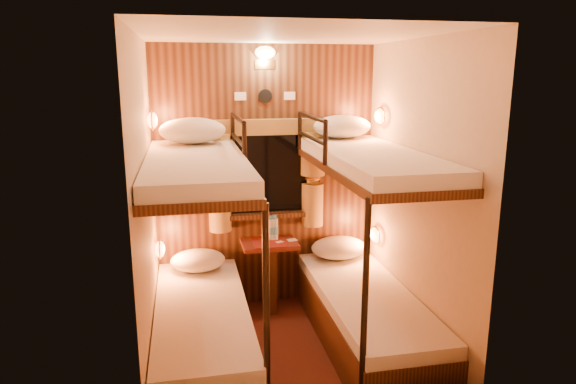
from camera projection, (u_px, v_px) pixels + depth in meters
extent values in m
plane|color=#3D1510|center=(288.00, 355.00, 4.00)|extent=(2.10, 2.10, 0.00)
plane|color=silver|center=(288.00, 35.00, 3.46)|extent=(2.10, 2.10, 0.00)
plane|color=#C6B293|center=(265.00, 178.00, 4.73)|extent=(2.40, 0.00, 2.40)
plane|color=#C6B293|center=(328.00, 256.00, 2.72)|extent=(2.40, 0.00, 2.40)
plane|color=#C6B293|center=(146.00, 214.00, 3.53)|extent=(0.00, 2.40, 2.40)
plane|color=#C6B293|center=(416.00, 200.00, 3.92)|extent=(0.00, 2.40, 2.40)
cube|color=black|center=(266.00, 179.00, 4.71)|extent=(2.00, 0.03, 2.40)
cube|color=black|center=(203.00, 339.00, 3.90)|extent=(0.70, 1.90, 0.35)
cube|color=silver|center=(202.00, 312.00, 3.85)|extent=(0.68, 1.88, 0.10)
cube|color=black|center=(196.00, 174.00, 3.61)|extent=(0.70, 1.90, 0.06)
cube|color=silver|center=(196.00, 163.00, 3.59)|extent=(0.68, 1.88, 0.10)
cylinder|color=black|center=(266.00, 323.00, 2.98)|extent=(0.04, 0.04, 1.45)
cylinder|color=black|center=(233.00, 133.00, 4.48)|extent=(0.04, 0.04, 0.32)
cylinder|color=black|center=(244.00, 146.00, 3.66)|extent=(0.04, 0.04, 0.32)
cylinder|color=black|center=(238.00, 118.00, 4.03)|extent=(0.04, 0.85, 0.04)
cylinder|color=black|center=(238.00, 140.00, 4.07)|extent=(0.03, 0.85, 0.03)
cube|color=black|center=(365.00, 323.00, 4.15)|extent=(0.70, 1.90, 0.35)
cube|color=silver|center=(366.00, 297.00, 4.10)|extent=(0.68, 1.88, 0.10)
cube|color=black|center=(371.00, 168.00, 3.86)|extent=(0.70, 1.90, 0.06)
cube|color=silver|center=(371.00, 157.00, 3.85)|extent=(0.68, 1.88, 0.10)
cylinder|color=black|center=(364.00, 314.00, 3.10)|extent=(0.04, 0.04, 1.45)
cylinder|color=black|center=(300.00, 131.00, 4.59)|extent=(0.04, 0.04, 0.32)
cylinder|color=black|center=(325.00, 144.00, 3.78)|extent=(0.04, 0.04, 0.32)
cylinder|color=black|center=(312.00, 117.00, 4.15)|extent=(0.04, 0.85, 0.04)
cylinder|color=black|center=(311.00, 138.00, 4.19)|extent=(0.03, 0.85, 0.03)
cube|color=black|center=(266.00, 174.00, 4.68)|extent=(0.98, 0.02, 0.78)
cube|color=black|center=(266.00, 174.00, 4.67)|extent=(0.90, 0.01, 0.70)
cube|color=black|center=(267.00, 215.00, 4.73)|extent=(1.00, 0.12, 0.04)
cube|color=olive|center=(266.00, 127.00, 4.55)|extent=(1.10, 0.06, 0.14)
cylinder|color=olive|center=(218.00, 157.00, 4.52)|extent=(0.22, 0.22, 0.40)
cylinder|color=olive|center=(219.00, 182.00, 4.57)|extent=(0.11, 0.11, 0.12)
cylinder|color=olive|center=(220.00, 209.00, 4.62)|extent=(0.20, 0.20, 0.40)
torus|color=#B87D36|center=(219.00, 182.00, 4.57)|extent=(0.14, 0.14, 0.02)
cylinder|color=olive|center=(313.00, 154.00, 4.68)|extent=(0.22, 0.22, 0.40)
cylinder|color=olive|center=(313.00, 178.00, 4.74)|extent=(0.11, 0.11, 0.12)
cylinder|color=olive|center=(312.00, 204.00, 4.79)|extent=(0.20, 0.20, 0.40)
torus|color=#B87D36|center=(313.00, 178.00, 4.74)|extent=(0.14, 0.14, 0.02)
cylinder|color=black|center=(265.00, 96.00, 4.53)|extent=(0.12, 0.02, 0.12)
cube|color=silver|center=(240.00, 96.00, 4.48)|extent=(0.10, 0.01, 0.07)
cube|color=silver|center=(290.00, 96.00, 4.57)|extent=(0.10, 0.01, 0.07)
cube|color=#B87D36|center=(265.00, 65.00, 4.47)|extent=(0.18, 0.01, 0.08)
ellipsoid|color=#FFCC8C|center=(265.00, 53.00, 4.42)|extent=(0.18, 0.09, 0.11)
ellipsoid|color=orange|center=(160.00, 249.00, 4.32)|extent=(0.08, 0.20, 0.13)
torus|color=#B87D36|center=(160.00, 249.00, 4.32)|extent=(0.02, 0.17, 0.17)
ellipsoid|color=orange|center=(152.00, 120.00, 4.08)|extent=(0.08, 0.20, 0.13)
torus|color=#B87D36|center=(152.00, 120.00, 4.08)|extent=(0.02, 0.17, 0.17)
ellipsoid|color=orange|center=(375.00, 235.00, 4.69)|extent=(0.08, 0.20, 0.13)
torus|color=#B87D36|center=(375.00, 235.00, 4.69)|extent=(0.02, 0.17, 0.17)
ellipsoid|color=orange|center=(380.00, 116.00, 4.45)|extent=(0.08, 0.20, 0.13)
torus|color=#B87D36|center=(380.00, 116.00, 4.45)|extent=(0.02, 0.17, 0.17)
cube|color=#4E1212|center=(270.00, 244.00, 4.67)|extent=(0.50, 0.34, 0.04)
cube|color=black|center=(270.00, 277.00, 4.74)|extent=(0.08, 0.30, 0.61)
cube|color=maroon|center=(269.00, 242.00, 4.66)|extent=(0.30, 0.34, 0.01)
cylinder|color=#99BFE5|center=(271.00, 229.00, 4.71)|extent=(0.06, 0.06, 0.20)
cylinder|color=#4386CB|center=(271.00, 230.00, 4.71)|extent=(0.07, 0.07, 0.07)
cylinder|color=#4386CB|center=(271.00, 217.00, 4.68)|extent=(0.04, 0.04, 0.03)
cylinder|color=#99BFE5|center=(275.00, 229.00, 4.71)|extent=(0.07, 0.07, 0.20)
cylinder|color=#4386CB|center=(275.00, 230.00, 4.71)|extent=(0.07, 0.07, 0.07)
cylinder|color=#4386CB|center=(274.00, 216.00, 4.68)|extent=(0.04, 0.04, 0.03)
cube|color=silver|center=(292.00, 240.00, 4.71)|extent=(0.10, 0.08, 0.01)
cube|color=silver|center=(280.00, 242.00, 4.65)|extent=(0.08, 0.08, 0.01)
ellipsoid|color=silver|center=(198.00, 260.00, 4.48)|extent=(0.48, 0.34, 0.19)
ellipsoid|color=silver|center=(339.00, 248.00, 4.78)|extent=(0.52, 0.37, 0.20)
ellipsoid|color=silver|center=(193.00, 131.00, 4.16)|extent=(0.54, 0.38, 0.21)
ellipsoid|color=silver|center=(342.00, 127.00, 4.51)|extent=(0.52, 0.37, 0.20)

